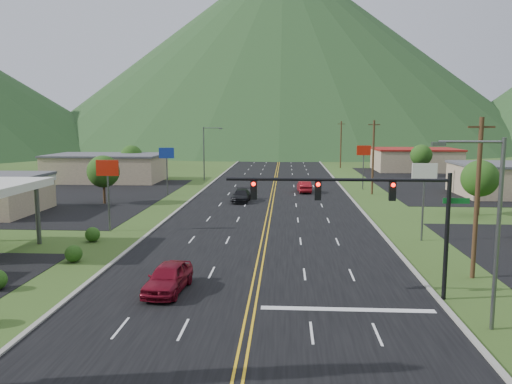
# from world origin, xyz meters

# --- Properties ---
(traffic_signal) EXTENTS (13.10, 0.43, 7.00)m
(traffic_signal) POSITION_xyz_m (6.48, 14.00, 5.33)
(traffic_signal) COLOR black
(traffic_signal) RESTS_ON ground
(streetlight_east) EXTENTS (3.28, 0.25, 9.00)m
(streetlight_east) POSITION_xyz_m (11.18, 10.00, 5.18)
(streetlight_east) COLOR #59595E
(streetlight_east) RESTS_ON ground
(streetlight_west) EXTENTS (3.28, 0.25, 9.00)m
(streetlight_west) POSITION_xyz_m (-11.68, 70.00, 5.18)
(streetlight_west) COLOR #59595E
(streetlight_west) RESTS_ON ground
(building_west_far) EXTENTS (18.40, 11.40, 4.50)m
(building_west_far) POSITION_xyz_m (-28.00, 68.00, 2.26)
(building_west_far) COLOR tan
(building_west_far) RESTS_ON ground
(building_east_far) EXTENTS (16.40, 12.40, 4.50)m
(building_east_far) POSITION_xyz_m (28.00, 90.00, 2.26)
(building_east_far) COLOR tan
(building_east_far) RESTS_ON ground
(pole_sign_west_a) EXTENTS (2.00, 0.18, 6.40)m
(pole_sign_west_a) POSITION_xyz_m (-14.00, 30.00, 5.05)
(pole_sign_west_a) COLOR #59595E
(pole_sign_west_a) RESTS_ON ground
(pole_sign_west_b) EXTENTS (2.00, 0.18, 6.40)m
(pole_sign_west_b) POSITION_xyz_m (-14.00, 52.00, 5.05)
(pole_sign_west_b) COLOR #59595E
(pole_sign_west_b) RESTS_ON ground
(pole_sign_east_a) EXTENTS (2.00, 0.18, 6.40)m
(pole_sign_east_a) POSITION_xyz_m (13.00, 28.00, 5.05)
(pole_sign_east_a) COLOR #59595E
(pole_sign_east_a) RESTS_ON ground
(pole_sign_east_b) EXTENTS (2.00, 0.18, 6.40)m
(pole_sign_east_b) POSITION_xyz_m (13.00, 60.00, 5.05)
(pole_sign_east_b) COLOR #59595E
(pole_sign_east_b) RESTS_ON ground
(tree_west_a) EXTENTS (3.84, 3.84, 5.82)m
(tree_west_a) POSITION_xyz_m (-20.00, 45.00, 3.89)
(tree_west_a) COLOR #382314
(tree_west_a) RESTS_ON ground
(tree_west_b) EXTENTS (3.84, 3.84, 5.82)m
(tree_west_b) POSITION_xyz_m (-25.00, 72.00, 3.89)
(tree_west_b) COLOR #382314
(tree_west_b) RESTS_ON ground
(tree_east_a) EXTENTS (3.84, 3.84, 5.82)m
(tree_east_a) POSITION_xyz_m (22.00, 40.00, 3.89)
(tree_east_a) COLOR #382314
(tree_east_a) RESTS_ON ground
(tree_east_b) EXTENTS (3.84, 3.84, 5.82)m
(tree_east_b) POSITION_xyz_m (26.00, 78.00, 3.89)
(tree_east_b) COLOR #382314
(tree_east_b) RESTS_ON ground
(utility_pole_a) EXTENTS (1.60, 0.28, 10.00)m
(utility_pole_a) POSITION_xyz_m (13.50, 18.00, 5.13)
(utility_pole_a) COLOR #382314
(utility_pole_a) RESTS_ON ground
(utility_pole_b) EXTENTS (1.60, 0.28, 10.00)m
(utility_pole_b) POSITION_xyz_m (13.50, 55.00, 5.13)
(utility_pole_b) COLOR #382314
(utility_pole_b) RESTS_ON ground
(utility_pole_c) EXTENTS (1.60, 0.28, 10.00)m
(utility_pole_c) POSITION_xyz_m (13.50, 95.00, 5.13)
(utility_pole_c) COLOR #382314
(utility_pole_c) RESTS_ON ground
(utility_pole_d) EXTENTS (1.60, 0.28, 10.00)m
(utility_pole_d) POSITION_xyz_m (13.50, 135.00, 5.13)
(utility_pole_d) COLOR #382314
(utility_pole_d) RESTS_ON ground
(mountain_n) EXTENTS (220.00, 220.00, 85.00)m
(mountain_n) POSITION_xyz_m (0.00, 220.00, 42.50)
(mountain_n) COLOR #1A3819
(mountain_n) RESTS_ON ground
(car_red_near) EXTENTS (2.36, 5.01, 1.66)m
(car_red_near) POSITION_xyz_m (-4.94, 14.22, 0.83)
(car_red_near) COLOR maroon
(car_red_near) RESTS_ON ground
(car_dark_mid) EXTENTS (2.29, 5.14, 1.47)m
(car_dark_mid) POSITION_xyz_m (-3.70, 47.29, 0.73)
(car_dark_mid) COLOR black
(car_dark_mid) RESTS_ON ground
(car_red_far) EXTENTS (1.98, 4.83, 1.56)m
(car_red_far) POSITION_xyz_m (4.34, 56.17, 0.78)
(car_red_far) COLOR maroon
(car_red_far) RESTS_ON ground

